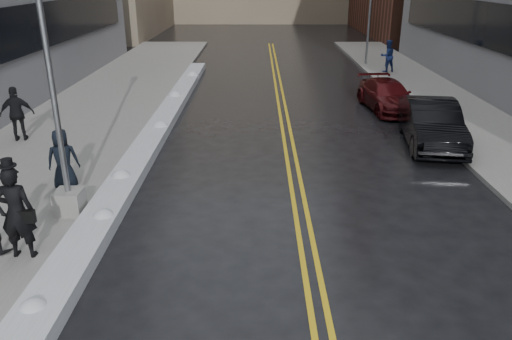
{
  "coord_description": "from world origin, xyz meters",
  "views": [
    {
      "loc": [
        1.38,
        -9.2,
        5.76
      ],
      "look_at": [
        1.34,
        2.02,
        1.3
      ],
      "focal_mm": 35.0,
      "sensor_mm": 36.0,
      "label": 1
    }
  ],
  "objects_px": {
    "pedestrian_east": "(388,56)",
    "car_maroon": "(387,96)",
    "pedestrian_fedora": "(17,212)",
    "fire_hydrant": "(450,114)",
    "car_black": "(431,124)",
    "pedestrian_c": "(63,159)",
    "lamppost": "(57,121)",
    "pedestrian_d": "(17,114)",
    "traffic_signal": "(370,12)"
  },
  "relations": [
    {
      "from": "lamppost",
      "to": "pedestrian_c",
      "type": "relative_size",
      "value": 4.47
    },
    {
      "from": "pedestrian_c",
      "to": "car_black",
      "type": "xyz_separation_m",
      "value": [
        11.45,
        4.18,
        -0.2
      ]
    },
    {
      "from": "fire_hydrant",
      "to": "pedestrian_d",
      "type": "xyz_separation_m",
      "value": [
        -16.1,
        -2.18,
        0.57
      ]
    },
    {
      "from": "traffic_signal",
      "to": "car_maroon",
      "type": "bearing_deg",
      "value": -96.81
    },
    {
      "from": "pedestrian_c",
      "to": "pedestrian_east",
      "type": "xyz_separation_m",
      "value": [
        13.11,
        17.56,
        0.08
      ]
    },
    {
      "from": "pedestrian_d",
      "to": "traffic_signal",
      "type": "bearing_deg",
      "value": -148.76
    },
    {
      "from": "car_black",
      "to": "pedestrian_d",
      "type": "bearing_deg",
      "value": -173.1
    },
    {
      "from": "lamppost",
      "to": "car_black",
      "type": "xyz_separation_m",
      "value": [
        10.8,
        5.72,
        -1.74
      ]
    },
    {
      "from": "fire_hydrant",
      "to": "car_black",
      "type": "xyz_separation_m",
      "value": [
        -1.5,
        -2.28,
        0.25
      ]
    },
    {
      "from": "lamppost",
      "to": "pedestrian_c",
      "type": "distance_m",
      "value": 2.27
    },
    {
      "from": "lamppost",
      "to": "car_black",
      "type": "distance_m",
      "value": 12.35
    },
    {
      "from": "traffic_signal",
      "to": "pedestrian_c",
      "type": "distance_m",
      "value": 24.07
    },
    {
      "from": "fire_hydrant",
      "to": "pedestrian_c",
      "type": "xyz_separation_m",
      "value": [
        -12.95,
        -6.45,
        0.45
      ]
    },
    {
      "from": "fire_hydrant",
      "to": "traffic_signal",
      "type": "xyz_separation_m",
      "value": [
        -0.5,
        14.0,
        2.85
      ]
    },
    {
      "from": "pedestrian_c",
      "to": "pedestrian_east",
      "type": "height_order",
      "value": "pedestrian_east"
    },
    {
      "from": "fire_hydrant",
      "to": "pedestrian_fedora",
      "type": "relative_size",
      "value": 0.36
    },
    {
      "from": "traffic_signal",
      "to": "pedestrian_fedora",
      "type": "height_order",
      "value": "traffic_signal"
    },
    {
      "from": "lamppost",
      "to": "pedestrian_east",
      "type": "distance_m",
      "value": 22.85
    },
    {
      "from": "car_black",
      "to": "car_maroon",
      "type": "height_order",
      "value": "car_black"
    },
    {
      "from": "lamppost",
      "to": "pedestrian_d",
      "type": "height_order",
      "value": "lamppost"
    },
    {
      "from": "pedestrian_east",
      "to": "car_maroon",
      "type": "xyz_separation_m",
      "value": [
        -2.01,
        -8.43,
        -0.44
      ]
    },
    {
      "from": "lamppost",
      "to": "fire_hydrant",
      "type": "bearing_deg",
      "value": 33.04
    },
    {
      "from": "lamppost",
      "to": "car_black",
      "type": "height_order",
      "value": "lamppost"
    },
    {
      "from": "lamppost",
      "to": "car_black",
      "type": "relative_size",
      "value": 1.58
    },
    {
      "from": "pedestrian_fedora",
      "to": "pedestrian_c",
      "type": "height_order",
      "value": "pedestrian_fedora"
    },
    {
      "from": "pedestrian_c",
      "to": "pedestrian_d",
      "type": "relative_size",
      "value": 0.88
    },
    {
      "from": "traffic_signal",
      "to": "pedestrian_fedora",
      "type": "relative_size",
      "value": 2.95
    },
    {
      "from": "pedestrian_fedora",
      "to": "pedestrian_east",
      "type": "relative_size",
      "value": 1.08
    },
    {
      "from": "pedestrian_fedora",
      "to": "fire_hydrant",
      "type": "bearing_deg",
      "value": -141.95
    },
    {
      "from": "traffic_signal",
      "to": "car_black",
      "type": "xyz_separation_m",
      "value": [
        -1.0,
        -16.28,
        -2.61
      ]
    },
    {
      "from": "fire_hydrant",
      "to": "pedestrian_east",
      "type": "bearing_deg",
      "value": 89.18
    },
    {
      "from": "traffic_signal",
      "to": "pedestrian_c",
      "type": "height_order",
      "value": "traffic_signal"
    },
    {
      "from": "fire_hydrant",
      "to": "lamppost",
      "type": "bearing_deg",
      "value": -146.96
    },
    {
      "from": "pedestrian_d",
      "to": "car_black",
      "type": "xyz_separation_m",
      "value": [
        14.6,
        -0.09,
        -0.32
      ]
    },
    {
      "from": "lamppost",
      "to": "pedestrian_fedora",
      "type": "height_order",
      "value": "lamppost"
    },
    {
      "from": "lamppost",
      "to": "car_black",
      "type": "bearing_deg",
      "value": 27.92
    },
    {
      "from": "pedestrian_east",
      "to": "car_maroon",
      "type": "height_order",
      "value": "pedestrian_east"
    },
    {
      "from": "pedestrian_fedora",
      "to": "car_black",
      "type": "relative_size",
      "value": 0.42
    },
    {
      "from": "lamppost",
      "to": "pedestrian_c",
      "type": "xyz_separation_m",
      "value": [
        -0.65,
        1.55,
        -1.53
      ]
    },
    {
      "from": "pedestrian_fedora",
      "to": "pedestrian_east",
      "type": "xyz_separation_m",
      "value": [
        12.74,
        21.13,
        -0.08
      ]
    },
    {
      "from": "pedestrian_east",
      "to": "car_black",
      "type": "distance_m",
      "value": 13.48
    },
    {
      "from": "car_maroon",
      "to": "fire_hydrant",
      "type": "bearing_deg",
      "value": -60.72
    },
    {
      "from": "pedestrian_d",
      "to": "pedestrian_east",
      "type": "distance_m",
      "value": 21.0
    },
    {
      "from": "pedestrian_c",
      "to": "pedestrian_d",
      "type": "xyz_separation_m",
      "value": [
        -3.15,
        4.27,
        0.11
      ]
    },
    {
      "from": "traffic_signal",
      "to": "car_black",
      "type": "bearing_deg",
      "value": -93.52
    },
    {
      "from": "car_black",
      "to": "pedestrian_c",
      "type": "bearing_deg",
      "value": -152.7
    },
    {
      "from": "fire_hydrant",
      "to": "pedestrian_fedora",
      "type": "distance_m",
      "value": 16.1
    },
    {
      "from": "pedestrian_c",
      "to": "car_maroon",
      "type": "xyz_separation_m",
      "value": [
        11.1,
        9.13,
        -0.36
      ]
    },
    {
      "from": "lamppost",
      "to": "traffic_signal",
      "type": "relative_size",
      "value": 1.27
    },
    {
      "from": "lamppost",
      "to": "fire_hydrant",
      "type": "xyz_separation_m",
      "value": [
        12.3,
        8.0,
        -1.98
      ]
    }
  ]
}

